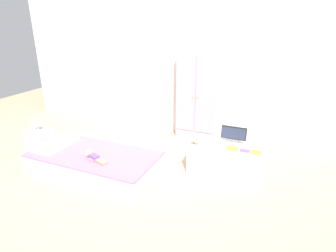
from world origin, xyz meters
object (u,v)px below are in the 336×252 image
Objects in this scene: table_lamp at (36,122)px; nightstand at (40,143)px; book_purple at (245,151)px; book_orange at (256,153)px; rocking_horse_toy at (195,141)px; tv_monitor at (234,134)px; book_yellow at (232,148)px; bed at (95,163)px; tv_stand at (227,160)px; wardrobe at (198,95)px; doll at (92,156)px.

nightstand is at bearing 90.00° from table_lamp.
book_orange is (0.13, 0.00, 0.00)m from book_purple.
rocking_horse_toy is at bearing 9.91° from table_lamp.
tv_monitor reaches higher than book_yellow.
rocking_horse_toy is at bearing 9.91° from nightstand.
table_lamp is (-1.08, 0.12, 0.39)m from bed.
table_lamp is 0.20× the size of tv_stand.
tv_monitor is 2.28× the size of book_yellow.
table_lamp is at bearing -90.00° from nightstand.
tv_stand is 8.69× the size of rocking_horse_toy.
tv_monitor is at bearing 25.92° from rocking_horse_toy.
wardrobe is (1.94, 1.53, 0.23)m from table_lamp.
book_orange is (0.28, 0.00, -0.00)m from book_yellow.
book_purple reaches higher than tv_stand.
tv_stand is at bearing 22.42° from bed.
bed is 1.74× the size of tv_stand.
tv_monitor reaches higher than book_purple.
rocking_horse_toy is 0.94× the size of book_orange.
book_purple is (1.82, 0.56, 0.28)m from bed.
tv_stand is 8.07× the size of book_purple.
book_purple is 0.13m from book_orange.
wardrobe is 1.58× the size of tv_stand.
book_orange is at bearing -28.97° from tv_monitor.
bed is 1.85m from tv_monitor.
nightstand is 0.26× the size of wardrobe.
tv_monitor reaches higher than book_orange.
table_lamp is at bearing -171.69° from book_orange.
tv_stand is 3.00× the size of tv_monitor.
tv_monitor is 2.72× the size of book_orange.
bed is 14.06× the size of book_purple.
wardrobe reaches higher than rocking_horse_toy.
tv_monitor reaches higher than bed.
tv_stand is 8.15× the size of book_orange.
doll is 1.80m from tv_monitor.
rocking_horse_toy is 0.47m from book_yellow.
nightstand is 3.60× the size of rocking_horse_toy.
nightstand is at bearing -168.59° from tv_stand.
tv_stand is 0.33m from book_purple.
wardrobe is at bearing 65.90° from doll.
book_purple is (0.18, -0.17, -0.13)m from tv_monitor.
wardrobe reaches higher than book_orange.
doll is 2.73× the size of book_yellow.
bed is 5.22× the size of tv_monitor.
wardrobe is 1.22m from tv_monitor.
book_purple is (0.96, -1.08, -0.34)m from wardrobe.
book_purple is at bearing 0.00° from book_yellow.
table_lamp is 1.61× the size of book_purple.
book_purple is at bearing -43.84° from tv_monitor.
tv_monitor reaches higher than doll.
rocking_horse_toy is at bearing -174.57° from book_yellow.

